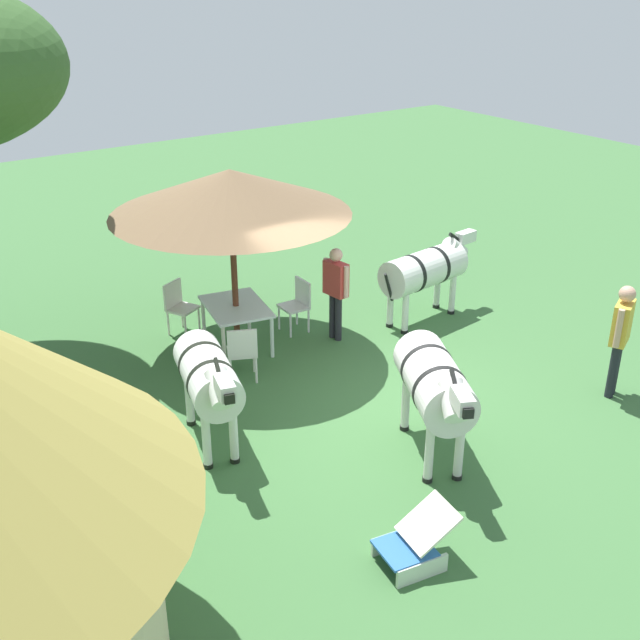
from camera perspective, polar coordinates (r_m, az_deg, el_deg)
The scene contains 12 objects.
ground_plane at distance 11.44m, azimuth 3.68°, elevation -5.83°, with size 36.00×36.00×0.00m, color #3A6737.
shade_umbrella at distance 12.06m, azimuth -6.55°, elevation 9.23°, with size 3.72×3.72×2.96m.
patio_dining_table at distance 12.72m, azimuth -6.13°, elevation 0.71°, with size 1.44×1.16×0.74m.
patio_chair_west_end at distance 13.30m, azimuth -1.63°, elevation 1.34°, with size 0.45×0.43×0.90m.
patio_chair_near_lawn at distance 13.43m, azimuth -10.26°, elevation 1.16°, with size 0.57×0.58×0.90m.
patio_chair_east_end at distance 11.72m, azimuth -5.68°, elevation -2.19°, with size 0.57×0.58×0.90m.
guest_beside_umbrella at distance 12.81m, azimuth 1.15°, elevation 2.53°, with size 0.57×0.24×1.60m.
standing_watcher at distance 11.87m, azimuth 21.03°, elevation -0.74°, with size 0.39×0.56×1.71m.
striped_lounge_chair at distance 8.60m, azimuth 6.85°, elevation -15.77°, with size 0.66×0.88×0.63m.
zebra_nearest_camera at distance 9.80m, azimuth 8.38°, elevation -4.67°, with size 2.03×1.31×1.58m.
zebra_by_umbrella at distance 10.03m, azimuth -8.09°, elevation -4.20°, with size 2.05×0.98×1.54m.
zebra_toward_hut at distance 13.67m, azimuth 7.70°, elevation 3.67°, with size 0.81×2.30×1.48m.
Camera 1 is at (-7.59, 6.26, 5.83)m, focal length 44.01 mm.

